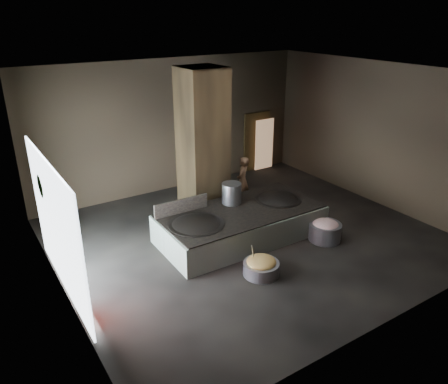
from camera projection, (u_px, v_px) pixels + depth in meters
floor at (247, 239)px, 12.33m from camera, size 10.00×9.00×0.10m
ceiling at (251, 71)px, 10.55m from camera, size 10.00×9.00×0.10m
back_wall at (171, 126)px, 14.96m from camera, size 10.00×0.10×4.50m
front_wall at (396, 229)px, 7.92m from camera, size 10.00×0.10×4.50m
left_wall at (49, 205)px, 8.91m from camera, size 0.10×9.00×4.50m
right_wall at (377, 134)px, 13.97m from camera, size 0.10×9.00×4.50m
pillar at (203, 146)px, 12.76m from camera, size 1.20×1.20×4.50m
hearth_platform at (241, 224)px, 12.18m from camera, size 4.56×2.23×0.79m
platform_cap at (241, 211)px, 12.01m from camera, size 4.44×2.13×0.03m
wok_left at (196, 227)px, 11.27m from camera, size 1.43×1.43×0.39m
wok_left_rim at (196, 224)px, 11.25m from camera, size 1.46×1.46×0.05m
wok_right at (278, 201)px, 12.75m from camera, size 1.33×1.33×0.37m
wok_right_rim at (278, 199)px, 12.72m from camera, size 1.36×1.36×0.05m
stock_pot at (232, 193)px, 12.34m from camera, size 0.55×0.55×0.59m
splash_guard at (181, 206)px, 11.78m from camera, size 1.58×0.08×0.39m
cook at (243, 180)px, 14.18m from camera, size 0.69×0.64×1.59m
veg_basin at (261, 268)px, 10.53m from camera, size 1.15×1.15×0.32m
veg_fill at (261, 262)px, 10.46m from camera, size 0.72×0.72×0.22m
ladle at (253, 254)px, 10.42m from camera, size 0.28×0.25×0.62m
meat_basin at (325, 232)px, 12.09m from camera, size 1.03×1.03×0.49m
meat_fill at (326, 225)px, 12.01m from camera, size 0.74×0.74×0.28m
doorway_near at (204, 153)px, 15.93m from camera, size 1.18×0.08×2.38m
doorway_near_glow at (207, 156)px, 15.74m from camera, size 0.85×0.04×2.00m
doorway_far at (256, 142)px, 17.13m from camera, size 1.18×0.08×2.38m
doorway_far_glow at (264, 144)px, 17.07m from camera, size 0.84×0.04×1.98m
left_opening at (57, 228)px, 9.37m from camera, size 0.04×4.20×3.10m
pavilion_sliver at (82, 286)px, 8.69m from camera, size 0.05×0.90×1.70m
tree_silhouette at (45, 185)px, 10.04m from camera, size 0.28×1.10×1.10m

